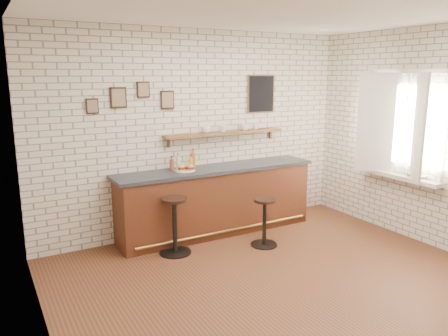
% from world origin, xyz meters
% --- Properties ---
extents(ground, '(5.00, 5.00, 0.00)m').
position_xyz_m(ground, '(0.00, 0.00, 0.00)').
color(ground, brown).
rests_on(ground, ground).
extents(bar_counter, '(3.10, 0.65, 1.01)m').
position_xyz_m(bar_counter, '(0.14, 1.70, 0.51)').
color(bar_counter, '#572817').
rests_on(bar_counter, ground).
extents(sandwich_plate, '(0.28, 0.28, 0.01)m').
position_xyz_m(sandwich_plate, '(-0.37, 1.70, 1.02)').
color(sandwich_plate, white).
rests_on(sandwich_plate, bar_counter).
extents(ciabatta_sandwich, '(0.25, 0.18, 0.08)m').
position_xyz_m(ciabatta_sandwich, '(-0.36, 1.70, 1.06)').
color(ciabatta_sandwich, tan).
rests_on(ciabatta_sandwich, sandwich_plate).
extents(potato_chips, '(0.26, 0.18, 0.00)m').
position_xyz_m(potato_chips, '(-0.38, 1.70, 1.02)').
color(potato_chips, gold).
rests_on(potato_chips, sandwich_plate).
extents(bitters_bottle_brown, '(0.06, 0.06, 0.21)m').
position_xyz_m(bitters_bottle_brown, '(-0.52, 1.83, 1.09)').
color(bitters_bottle_brown, brown).
rests_on(bitters_bottle_brown, bar_counter).
extents(bitters_bottle_white, '(0.06, 0.06, 0.23)m').
position_xyz_m(bitters_bottle_white, '(-0.42, 1.83, 1.11)').
color(bitters_bottle_white, beige).
rests_on(bitters_bottle_white, bar_counter).
extents(bitters_bottle_amber, '(0.07, 0.07, 0.28)m').
position_xyz_m(bitters_bottle_amber, '(-0.18, 1.83, 1.13)').
color(bitters_bottle_amber, '#9F5A19').
rests_on(bitters_bottle_amber, bar_counter).
extents(condiment_bottle_yellow, '(0.06, 0.06, 0.19)m').
position_xyz_m(condiment_bottle_yellow, '(-0.22, 1.83, 1.09)').
color(condiment_bottle_yellow, gold).
rests_on(condiment_bottle_yellow, bar_counter).
extents(bar_stool_left, '(0.43, 0.43, 0.77)m').
position_xyz_m(bar_stool_left, '(-0.73, 1.28, 0.41)').
color(bar_stool_left, black).
rests_on(bar_stool_left, ground).
extents(bar_stool_right, '(0.39, 0.39, 0.67)m').
position_xyz_m(bar_stool_right, '(0.46, 0.91, 0.36)').
color(bar_stool_right, black).
rests_on(bar_stool_right, ground).
extents(wall_shelf, '(2.00, 0.18, 0.18)m').
position_xyz_m(wall_shelf, '(0.40, 1.90, 1.48)').
color(wall_shelf, brown).
rests_on(wall_shelf, ground).
extents(shelf_cup_a, '(0.13, 0.13, 0.10)m').
position_xyz_m(shelf_cup_a, '(0.07, 1.90, 1.55)').
color(shelf_cup_a, white).
rests_on(shelf_cup_a, wall_shelf).
extents(shelf_cup_b, '(0.14, 0.14, 0.10)m').
position_xyz_m(shelf_cup_b, '(0.36, 1.90, 1.55)').
color(shelf_cup_b, white).
rests_on(shelf_cup_b, wall_shelf).
extents(shelf_cup_c, '(0.15, 0.15, 0.10)m').
position_xyz_m(shelf_cup_c, '(0.74, 1.90, 1.55)').
color(shelf_cup_c, white).
rests_on(shelf_cup_c, wall_shelf).
extents(shelf_cup_d, '(0.10, 0.10, 0.08)m').
position_xyz_m(shelf_cup_d, '(0.96, 1.90, 1.54)').
color(shelf_cup_d, white).
rests_on(shelf_cup_d, wall_shelf).
extents(back_wall_decor, '(2.96, 0.02, 0.56)m').
position_xyz_m(back_wall_decor, '(0.23, 1.98, 2.05)').
color(back_wall_decor, black).
rests_on(back_wall_decor, ground).
extents(window_sill, '(0.20, 1.35, 0.06)m').
position_xyz_m(window_sill, '(2.40, 0.30, 0.90)').
color(window_sill, white).
rests_on(window_sill, ground).
extents(casement_window, '(0.40, 1.30, 1.56)m').
position_xyz_m(casement_window, '(2.36, 0.30, 1.65)').
color(casement_window, white).
rests_on(casement_window, ground).
extents(book_lower, '(0.17, 0.21, 0.02)m').
position_xyz_m(book_lower, '(2.38, 0.04, 0.94)').
color(book_lower, tan).
rests_on(book_lower, window_sill).
extents(book_upper, '(0.19, 0.25, 0.02)m').
position_xyz_m(book_upper, '(2.38, 0.01, 0.96)').
color(book_upper, tan).
rests_on(book_upper, book_lower).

